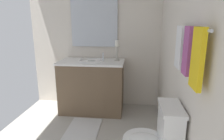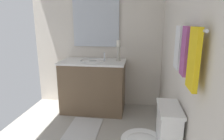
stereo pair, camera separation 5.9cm
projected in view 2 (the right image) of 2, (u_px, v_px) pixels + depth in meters
The scene contains 11 objects.
wall_back at pixel (186, 48), 1.67m from camera, with size 3.01×0.04×2.45m, color silver.
wall_left at pixel (97, 36), 3.26m from camera, with size 0.04×2.24×2.45m, color silver.
vanity_cabinet at pixel (93, 86), 3.14m from camera, with size 0.58×1.05×0.85m.
sink_basin at pixel (93, 63), 3.05m from camera, with size 0.40×0.40×0.24m.
mirror at pixel (96, 21), 3.16m from camera, with size 0.02×0.78×0.84m, color silver.
candle_holder_tall at pixel (118, 50), 3.02m from camera, with size 0.09×0.09×0.33m.
towel_bar at pixel (190, 29), 1.33m from camera, with size 0.02×0.02×0.71m, color silver.
towel_near_vanity at pixel (178, 47), 1.59m from camera, with size 0.18×0.03×0.36m, color white.
towel_center at pixel (185, 51), 1.37m from camera, with size 0.13×0.03×0.35m, color #A54C8C.
towel_near_corner at pixel (194, 59), 1.14m from camera, with size 0.17×0.03×0.38m, color yellow.
bath_mat at pixel (84, 129), 2.64m from camera, with size 0.60×0.44×0.02m, color silver.
Camera 2 is at (1.74, 0.71, 1.44)m, focal length 30.46 mm.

